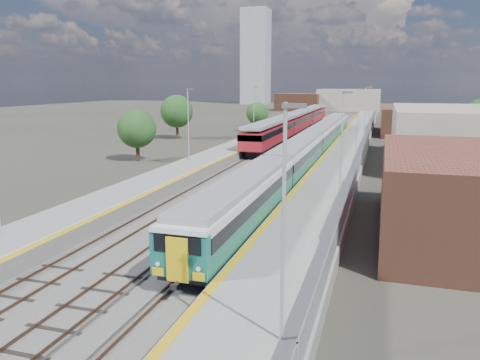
% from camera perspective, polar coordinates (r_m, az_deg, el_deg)
% --- Properties ---
extents(ground, '(320.00, 320.00, 0.00)m').
position_cam_1_polar(ground, '(62.74, 8.27, 3.33)').
color(ground, '#47443A').
rests_on(ground, ground).
extents(ballast_bed, '(10.50, 155.00, 0.06)m').
position_cam_1_polar(ballast_bed, '(65.54, 6.66, 3.76)').
color(ballast_bed, '#565451').
rests_on(ballast_bed, ground).
extents(tracks, '(8.96, 160.00, 0.17)m').
position_cam_1_polar(tracks, '(67.06, 7.42, 3.99)').
color(tracks, '#4C3323').
rests_on(tracks, ground).
extents(platform_right, '(4.70, 155.00, 8.52)m').
position_cam_1_polar(platform_right, '(64.56, 13.27, 3.85)').
color(platform_right, slate).
rests_on(platform_right, ground).
extents(platform_left, '(4.30, 155.00, 8.52)m').
position_cam_1_polar(platform_left, '(67.00, 0.92, 4.43)').
color(platform_left, slate).
rests_on(platform_left, ground).
extents(buildings, '(72.00, 185.50, 40.00)m').
position_cam_1_polar(buildings, '(152.47, 6.76, 12.29)').
color(buildings, brown).
rests_on(buildings, ground).
extents(green_train, '(2.65, 74.01, 2.92)m').
position_cam_1_polar(green_train, '(54.76, 8.65, 4.28)').
color(green_train, black).
rests_on(green_train, ground).
extents(red_train, '(3.04, 61.50, 3.83)m').
position_cam_1_polar(red_train, '(84.66, 6.89, 7.07)').
color(red_train, black).
rests_on(red_train, ground).
extents(tree_a, '(4.49, 4.49, 6.08)m').
position_cam_1_polar(tree_a, '(56.00, -12.48, 6.12)').
color(tree_a, '#382619').
rests_on(tree_a, ground).
extents(tree_b, '(5.31, 5.31, 7.19)m').
position_cam_1_polar(tree_b, '(77.49, -7.72, 8.30)').
color(tree_b, '#382619').
rests_on(tree_b, ground).
extents(tree_c, '(4.13, 4.13, 5.60)m').
position_cam_1_polar(tree_c, '(87.95, 2.12, 8.14)').
color(tree_c, '#382619').
rests_on(tree_c, ground).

